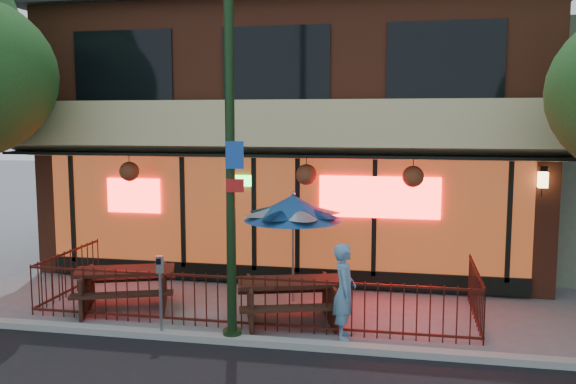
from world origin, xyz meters
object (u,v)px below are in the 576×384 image
pedestrian (344,291)px  picnic_table_left (125,283)px  street_light (230,157)px  patio_umbrella (293,208)px  parking_meter_near (160,283)px  picnic_table_right (290,295)px

pedestrian → picnic_table_left: bearing=74.9°
street_light → patio_umbrella: street_light is taller
parking_meter_near → picnic_table_right: bearing=29.9°
street_light → parking_meter_near: (-1.26, -0.08, -2.17)m
street_light → picnic_table_right: bearing=54.1°
picnic_table_right → picnic_table_left: bearing=177.0°
picnic_table_left → patio_umbrella: patio_umbrella is taller
parking_meter_near → patio_umbrella: bearing=53.8°
patio_umbrella → pedestrian: patio_umbrella is taller
patio_umbrella → parking_meter_near: size_ratio=1.59×
picnic_table_left → street_light: bearing=-26.4°
patio_umbrella → picnic_table_left: bearing=-159.7°
street_light → parking_meter_near: bearing=-176.5°
picnic_table_left → pedestrian: 4.52m
picnic_table_right → pedestrian: (1.07, -0.60, 0.30)m
parking_meter_near → pedestrian: bearing=10.5°
picnic_table_left → parking_meter_near: bearing=-45.7°
street_light → picnic_table_left: street_light is taller
patio_umbrella → street_light: bearing=-103.7°
street_light → pedestrian: (1.86, 0.50, -2.31)m
patio_umbrella → pedestrian: bearing=-57.1°
picnic_table_right → pedestrian: size_ratio=1.36×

